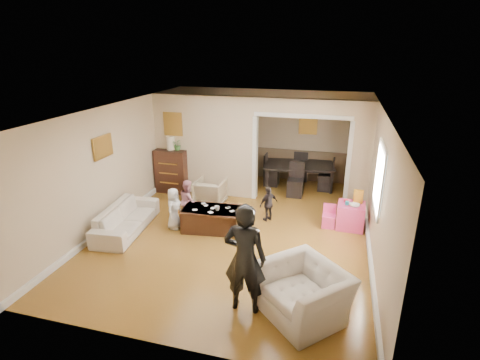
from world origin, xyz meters
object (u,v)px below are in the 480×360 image
(table_lamp, at_px, (171,143))
(dresser, at_px, (172,171))
(armchair_back, at_px, (210,192))
(adult_person, at_px, (245,259))
(child_kneel_b, at_px, (188,200))
(cyan_cup, at_px, (347,203))
(play_table, at_px, (350,216))
(dining_table, at_px, (298,176))
(sofa, at_px, (126,218))
(coffee_table, at_px, (214,219))
(child_toddler, at_px, (269,204))
(child_kneel_a, at_px, (174,208))
(coffee_cup, at_px, (217,208))
(armchair_front, at_px, (304,292))

(table_lamp, bearing_deg, dresser, 0.00)
(armchair_back, bearing_deg, adult_person, 117.62)
(table_lamp, height_order, child_kneel_b, table_lamp)
(cyan_cup, bearing_deg, play_table, 26.57)
(armchair_back, height_order, child_kneel_b, child_kneel_b)
(dining_table, bearing_deg, dresser, -168.97)
(sofa, height_order, cyan_cup, cyan_cup)
(coffee_table, distance_m, child_toddler, 1.30)
(table_lamp, bearing_deg, child_kneel_a, -64.50)
(dresser, height_order, coffee_table, dresser)
(table_lamp, bearing_deg, play_table, -11.80)
(table_lamp, height_order, child_kneel_a, table_lamp)
(armchair_back, relative_size, child_kneel_b, 0.75)
(dresser, bearing_deg, cyan_cup, -12.66)
(coffee_table, bearing_deg, table_lamp, 134.26)
(coffee_table, relative_size, child_toddler, 1.59)
(armchair_back, bearing_deg, child_toddler, 163.18)
(dresser, bearing_deg, coffee_table, -45.74)
(sofa, bearing_deg, table_lamp, -5.28)
(armchair_back, bearing_deg, sofa, 54.78)
(coffee_table, relative_size, coffee_cup, 12.80)
(coffee_table, distance_m, coffee_cup, 0.31)
(coffee_table, distance_m, child_kneel_a, 0.89)
(dresser, bearing_deg, child_toddler, -21.10)
(coffee_table, distance_m, adult_person, 2.71)
(coffee_cup, bearing_deg, child_kneel_b, 156.37)
(armchair_back, xyz_separation_m, child_toddler, (1.56, -0.49, 0.08))
(dresser, height_order, dining_table, dresser)
(coffee_table, height_order, cyan_cup, cyan_cup)
(child_kneel_a, bearing_deg, adult_person, -132.90)
(play_table, height_order, cyan_cup, cyan_cup)
(armchair_front, bearing_deg, play_table, 121.53)
(dining_table, bearing_deg, armchair_front, -91.04)
(child_kneel_b, bearing_deg, cyan_cup, -108.91)
(coffee_table, bearing_deg, adult_person, -60.81)
(armchair_back, xyz_separation_m, table_lamp, (-1.29, 0.61, 1.02))
(dresser, bearing_deg, child_kneel_a, -64.50)
(dresser, height_order, child_kneel_a, dresser)
(sofa, bearing_deg, armchair_front, -118.68)
(sofa, bearing_deg, cyan_cup, -78.93)
(armchair_back, bearing_deg, child_kneel_b, 79.50)
(dining_table, bearing_deg, table_lamp, -168.97)
(dresser, bearing_deg, adult_person, -53.35)
(cyan_cup, xyz_separation_m, child_toddler, (-1.69, -0.08, -0.18))
(coffee_table, height_order, dining_table, dining_table)
(adult_person, height_order, child_toddler, adult_person)
(armchair_back, distance_m, armchair_front, 4.36)
(play_table, bearing_deg, child_kneel_a, -164.39)
(adult_person, relative_size, child_toddler, 2.11)
(child_kneel_a, bearing_deg, armchair_front, -122.14)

